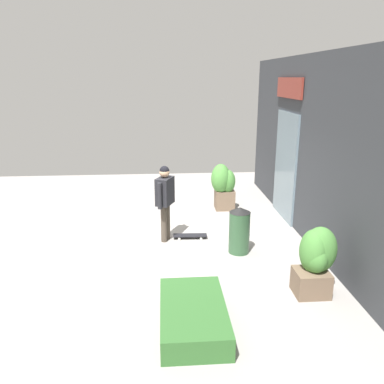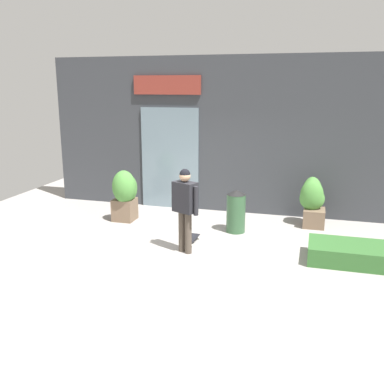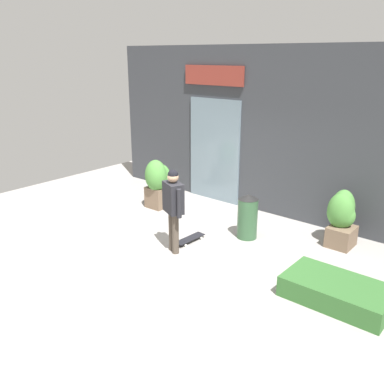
{
  "view_description": "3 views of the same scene",
  "coord_description": "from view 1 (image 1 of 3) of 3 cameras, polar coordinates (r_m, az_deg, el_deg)",
  "views": [
    {
      "loc": [
        7.62,
        -0.12,
        3.33
      ],
      "look_at": [
        -0.1,
        0.46,
        1.04
      ],
      "focal_mm": 36.51,
      "sensor_mm": 36.0,
      "label": 1
    },
    {
      "loc": [
        2.19,
        -7.56,
        3.1
      ],
      "look_at": [
        -0.1,
        0.46,
        1.04
      ],
      "focal_mm": 40.84,
      "sensor_mm": 36.0,
      "label": 2
    },
    {
      "loc": [
        4.84,
        -5.39,
        3.58
      ],
      "look_at": [
        -0.1,
        0.46,
        1.04
      ],
      "focal_mm": 39.13,
      "sensor_mm": 36.0,
      "label": 3
    }
  ],
  "objects": [
    {
      "name": "skateboarder",
      "position": [
        8.04,
        -3.97,
        -0.57
      ],
      "size": [
        0.57,
        0.41,
        1.61
      ],
      "rotation": [
        0.0,
        0.0,
        1.15
      ],
      "color": "#4C4238",
      "rests_on": "ground_plane"
    },
    {
      "name": "planter_box_left",
      "position": [
        10.07,
        4.6,
        0.98
      ],
      "size": [
        0.57,
        0.62,
        1.21
      ],
      "color": "brown",
      "rests_on": "ground_plane"
    },
    {
      "name": "building_facade",
      "position": [
        8.38,
        17.35,
        5.77
      ],
      "size": [
        8.93,
        0.31,
        3.78
      ],
      "color": "#383A3F",
      "rests_on": "ground_plane"
    },
    {
      "name": "planter_box_right",
      "position": [
        6.5,
        17.55,
        -9.1
      ],
      "size": [
        0.57,
        0.66,
        1.11
      ],
      "color": "brown",
      "rests_on": "ground_plane"
    },
    {
      "name": "trash_bin",
      "position": [
        7.68,
        6.93,
        -5.52
      ],
      "size": [
        0.41,
        0.41,
        0.93
      ],
      "color": "#335938",
      "rests_on": "ground_plane"
    },
    {
      "name": "skateboard",
      "position": [
        8.41,
        -0.29,
        -6.38
      ],
      "size": [
        0.27,
        0.73,
        0.08
      ],
      "rotation": [
        0.0,
        0.0,
        1.53
      ],
      "color": "black",
      "rests_on": "ground_plane"
    },
    {
      "name": "hedge_ledge",
      "position": [
        5.64,
        0.17,
        -17.6
      ],
      "size": [
        1.55,
        0.9,
        0.33
      ],
      "primitive_type": "cube",
      "color": "#33662D",
      "rests_on": "ground_plane"
    },
    {
      "name": "ground_plane",
      "position": [
        8.31,
        -3.14,
        -7.16
      ],
      "size": [
        12.0,
        12.0,
        0.0
      ],
      "primitive_type": "plane",
      "color": "#9E9993"
    }
  ]
}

